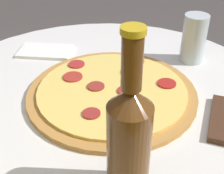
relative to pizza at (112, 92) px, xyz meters
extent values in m
cylinder|color=silver|center=(0.02, 0.01, -0.02)|extent=(0.83, 0.83, 0.02)
cylinder|color=#B77F3D|center=(0.00, 0.00, 0.00)|extent=(0.36, 0.36, 0.01)
cylinder|color=#EACC60|center=(0.00, 0.00, 0.01)|extent=(0.32, 0.32, 0.01)
cylinder|color=#A02C26|center=(-0.03, 0.00, 0.01)|extent=(0.04, 0.04, 0.00)
cylinder|color=#A8292A|center=(0.11, -0.08, 0.01)|extent=(0.04, 0.04, 0.00)
cylinder|color=maroon|center=(0.04, 0.00, 0.01)|extent=(0.04, 0.04, 0.00)
cylinder|color=maroon|center=(-0.03, -0.07, 0.01)|extent=(0.04, 0.04, 0.00)
cylinder|color=#A92F25|center=(0.10, -0.02, 0.01)|extent=(0.04, 0.04, 0.00)
cylinder|color=#A9211D|center=(-0.11, -0.04, 0.01)|extent=(0.04, 0.04, 0.00)
cylinder|color=maroon|center=(0.02, 0.10, 0.01)|extent=(0.04, 0.04, 0.00)
cylinder|color=#A92927|center=(-0.03, -0.13, 0.01)|extent=(0.04, 0.04, 0.00)
cylinder|color=#563314|center=(-0.08, 0.23, 0.07)|extent=(0.06, 0.06, 0.15)
cone|color=#563314|center=(-0.08, 0.23, 0.16)|extent=(0.06, 0.06, 0.03)
cylinder|color=#563314|center=(-0.08, 0.23, 0.21)|extent=(0.03, 0.03, 0.07)
cylinder|color=gold|center=(-0.08, 0.23, 0.25)|extent=(0.03, 0.03, 0.01)
cylinder|color=silver|center=(-0.16, -0.20, 0.05)|extent=(0.06, 0.06, 0.12)
cube|color=white|center=(0.22, -0.15, 0.00)|extent=(0.15, 0.10, 0.01)
camera|label=1|loc=(-0.13, 0.54, 0.38)|focal=50.00mm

